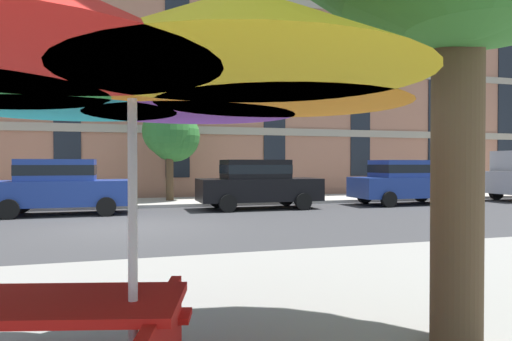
% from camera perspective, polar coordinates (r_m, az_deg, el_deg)
% --- Properties ---
extents(ground_plane, '(120.00, 120.00, 0.00)m').
position_cam_1_polar(ground_plane, '(12.09, -16.00, -6.97)').
color(ground_plane, '#38383A').
extents(sidewalk_far, '(56.00, 3.60, 0.12)m').
position_cam_1_polar(sidewalk_far, '(18.84, -16.20, -3.97)').
color(sidewalk_far, '#B2ADA3').
rests_on(sidewalk_far, ground).
extents(apartment_building, '(47.08, 12.08, 19.20)m').
position_cam_1_polar(apartment_building, '(28.11, -16.40, 17.29)').
color(apartment_building, '#A87056').
rests_on(apartment_building, ground).
extents(sedan_blue, '(4.40, 1.98, 1.78)m').
position_cam_1_polar(sedan_blue, '(15.80, -23.41, -1.71)').
color(sedan_blue, navy).
rests_on(sedan_blue, ground).
extents(sedan_black, '(4.40, 1.98, 1.78)m').
position_cam_1_polar(sedan_black, '(16.38, 0.20, -1.54)').
color(sedan_black, black).
rests_on(sedan_black, ground).
extents(sedan_blue_midblock, '(4.40, 1.98, 1.78)m').
position_cam_1_polar(sedan_blue_midblock, '(19.11, 18.28, -1.24)').
color(sedan_blue_midblock, navy).
rests_on(sedan_blue_midblock, ground).
extents(street_tree_middle, '(2.41, 2.36, 4.01)m').
position_cam_1_polar(street_tree_middle, '(19.16, -10.65, 4.51)').
color(street_tree_middle, '#4C3823').
rests_on(street_tree_middle, ground).
extents(patio_umbrella, '(3.78, 3.51, 2.57)m').
position_cam_1_polar(patio_umbrella, '(3.04, -15.36, 12.87)').
color(patio_umbrella, silver).
rests_on(patio_umbrella, ground).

